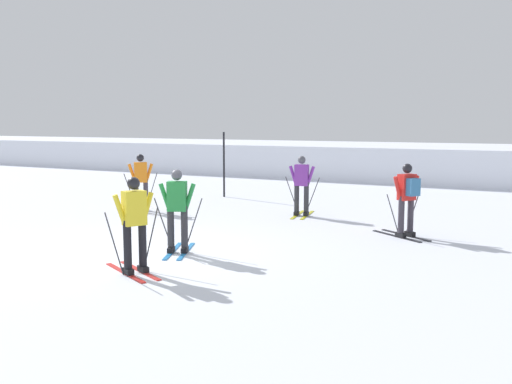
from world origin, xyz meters
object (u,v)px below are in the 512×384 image
Objects in this scene: skier_orange at (141,181)px; trail_marker_pole at (224,165)px; skier_yellow at (134,222)px; skier_red at (407,196)px; skier_purple at (302,184)px; skier_green at (177,209)px.

skier_orange is 4.08m from trail_marker_pole.
skier_orange is at bearing 129.03° from skier_yellow.
skier_red is at bearing -29.37° from trail_marker_pole.
skier_orange is (-8.02, 0.23, -0.04)m from skier_red.
skier_orange is (-4.67, 5.77, -0.00)m from skier_yellow.
skier_purple is 4.84m from skier_orange.
skier_yellow is at bearing -66.56° from trail_marker_pole.
skier_purple is 3.79m from skier_red.
skier_yellow is 1.00× the size of skier_purple.
skier_yellow is at bearing -121.16° from skier_red.
skier_purple and skier_red have the same top height.
trail_marker_pole is (-4.21, 2.61, 0.24)m from skier_purple.
skier_red is at bearing 58.84° from skier_yellow.
skier_yellow is at bearing -79.34° from skier_green.
skier_yellow is 7.42m from skier_orange.
skier_green is at bearing -92.75° from skier_purple.
skier_purple is 4.96m from trail_marker_pole.
skier_green is 5.97m from skier_orange.
skier_purple is at bearing 87.25° from skier_green.
skier_red is at bearing -1.62° from skier_orange.
skier_yellow and skier_orange have the same top height.
skier_yellow is 1.00× the size of skier_orange.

